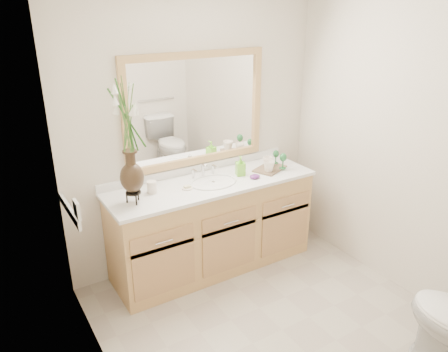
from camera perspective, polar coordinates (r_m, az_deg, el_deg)
floor at (r=3.46m, az=7.57°, el=-19.29°), size 2.60×2.60×0.00m
wall_back at (r=3.84m, az=-3.75°, el=5.73°), size 2.40×0.02×2.40m
wall_left at (r=2.30m, az=-15.02°, el=-6.63°), size 0.02×2.60×2.40m
wall_right at (r=3.68m, az=23.31°, el=3.19°), size 0.02×2.60×2.40m
vanity at (r=3.92m, az=-1.48°, el=-6.58°), size 1.80×0.55×0.80m
counter at (r=3.74m, az=-1.55°, el=-0.98°), size 1.84×0.57×0.03m
sink at (r=3.74m, az=-1.40°, el=-1.62°), size 0.38×0.34×0.23m
mirror at (r=3.77m, az=-3.66°, el=8.64°), size 1.32×0.04×0.97m
switch_plate at (r=3.07m, az=-18.68°, el=-4.16°), size 0.02×0.12×0.12m
door at (r=2.02m, az=26.44°, el=-19.78°), size 0.80×0.03×2.00m
flower_vase at (r=3.22m, az=-12.45°, el=6.14°), size 0.21×0.21×0.87m
tumbler at (r=3.55m, az=-9.41°, el=-1.44°), size 0.08×0.08×0.10m
soap_dish at (r=3.60m, az=-4.81°, el=-1.56°), size 0.09×0.09×0.03m
soap_bottle at (r=3.85m, az=2.16°, el=1.21°), size 0.09×0.09×0.16m
purple_dish at (r=3.81m, az=4.04°, el=-0.06°), size 0.11×0.10×0.03m
tray at (r=4.02m, az=5.99°, el=0.96°), size 0.36×0.31×0.02m
mug_left at (r=3.92m, az=5.88°, el=1.36°), size 0.13×0.12×0.11m
mug_right at (r=4.04m, az=5.79°, el=1.93°), size 0.11×0.11×0.10m
goblet_front at (r=3.99m, az=7.73°, el=2.32°), size 0.07×0.07×0.15m
goblet_back at (r=4.12m, az=6.79°, el=2.80°), size 0.06×0.06×0.13m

